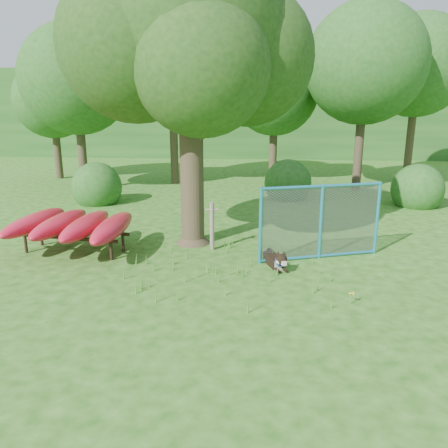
# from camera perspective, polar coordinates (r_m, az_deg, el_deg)

# --- Properties ---
(ground) EXTENTS (80.00, 80.00, 0.00)m
(ground) POSITION_cam_1_polar(r_m,az_deg,el_deg) (8.54, -2.05, -8.56)
(ground) COLOR #205511
(ground) RESTS_ON ground
(oak_tree) EXTENTS (5.90, 5.17, 7.34)m
(oak_tree) POSITION_cam_1_polar(r_m,az_deg,el_deg) (11.00, -4.75, 22.69)
(oak_tree) COLOR #372C1E
(oak_tree) RESTS_ON ground
(wooden_post) EXTENTS (0.33, 0.13, 1.19)m
(wooden_post) POSITION_cam_1_polar(r_m,az_deg,el_deg) (10.66, -1.58, -0.13)
(wooden_post) COLOR #726355
(wooden_post) RESTS_ON ground
(kayak_rack) EXTENTS (2.80, 2.94, 0.90)m
(kayak_rack) POSITION_cam_1_polar(r_m,az_deg,el_deg) (11.05, -19.14, -0.10)
(kayak_rack) COLOR black
(kayak_rack) RESTS_ON ground
(husky_dog) EXTENTS (0.54, 1.03, 0.47)m
(husky_dog) POSITION_cam_1_polar(r_m,az_deg,el_deg) (9.67, 6.83, -4.72)
(husky_dog) COLOR black
(husky_dog) RESTS_ON ground
(fence_section) EXTENTS (2.85, 1.03, 2.91)m
(fence_section) POSITION_cam_1_polar(r_m,az_deg,el_deg) (10.23, 12.53, 0.27)
(fence_section) COLOR #2A94C4
(fence_section) RESTS_ON ground
(wildflower_clump) EXTENTS (0.10, 0.09, 0.22)m
(wildflower_clump) POSITION_cam_1_polar(r_m,az_deg,el_deg) (8.22, 16.35, -8.82)
(wildflower_clump) COLOR #4F8D2E
(wildflower_clump) RESTS_ON ground
(bg_tree_a) EXTENTS (4.40, 4.40, 6.70)m
(bg_tree_a) POSITION_cam_1_polar(r_m,az_deg,el_deg) (19.30, -18.77, 17.44)
(bg_tree_a) COLOR #372C1E
(bg_tree_a) RESTS_ON ground
(bg_tree_b) EXTENTS (5.20, 5.20, 8.22)m
(bg_tree_b) POSITION_cam_1_polar(r_m,az_deg,el_deg) (20.28, -6.88, 21.13)
(bg_tree_b) COLOR #372C1E
(bg_tree_b) RESTS_ON ground
(bg_tree_c) EXTENTS (4.00, 4.00, 6.12)m
(bg_tree_c) POSITION_cam_1_polar(r_m,az_deg,el_deg) (20.79, 6.64, 16.83)
(bg_tree_c) COLOR #372C1E
(bg_tree_c) RESTS_ON ground
(bg_tree_d) EXTENTS (4.80, 4.80, 7.50)m
(bg_tree_d) POSITION_cam_1_polar(r_m,az_deg,el_deg) (19.27, 17.99, 19.30)
(bg_tree_d) COLOR #372C1E
(bg_tree_d) RESTS_ON ground
(bg_tree_e) EXTENTS (4.60, 4.60, 7.55)m
(bg_tree_e) POSITION_cam_1_polar(r_m,az_deg,el_deg) (22.95, 24.01, 18.33)
(bg_tree_e) COLOR #372C1E
(bg_tree_e) RESTS_ON ground
(bg_tree_f) EXTENTS (3.60, 3.60, 5.55)m
(bg_tree_f) POSITION_cam_1_polar(r_m,az_deg,el_deg) (23.04, -21.49, 14.80)
(bg_tree_f) COLOR #372C1E
(bg_tree_f) RESTS_ON ground
(shrub_left) EXTENTS (1.80, 1.80, 1.80)m
(shrub_left) POSITION_cam_1_polar(r_m,az_deg,el_deg) (16.74, -16.12, 2.65)
(shrub_left) COLOR #1E521A
(shrub_left) RESTS_ON ground
(shrub_right) EXTENTS (1.80, 1.80, 1.80)m
(shrub_right) POSITION_cam_1_polar(r_m,az_deg,el_deg) (17.06, 23.72, 2.18)
(shrub_right) COLOR #1E521A
(shrub_right) RESTS_ON ground
(shrub_mid) EXTENTS (1.80, 1.80, 1.80)m
(shrub_mid) POSITION_cam_1_polar(r_m,az_deg,el_deg) (17.14, 8.26, 3.37)
(shrub_mid) COLOR #1E521A
(shrub_mid) RESTS_ON ground
(wooded_hillside) EXTENTS (80.00, 12.00, 6.00)m
(wooded_hillside) POSITION_cam_1_polar(r_m,az_deg,el_deg) (35.78, 3.45, 14.32)
(wooded_hillside) COLOR #1E521A
(wooded_hillside) RESTS_ON ground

